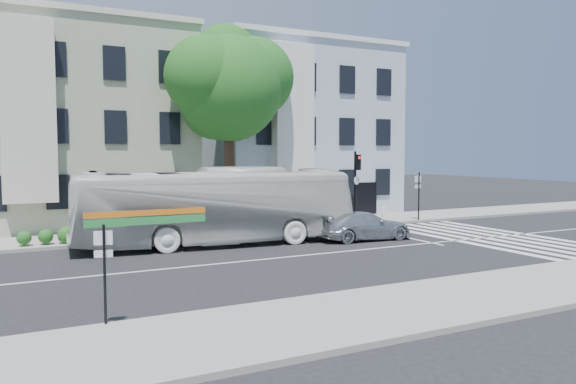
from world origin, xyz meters
TOP-DOWN VIEW (x-y plane):
  - ground at (0.00, 0.00)m, footprint 120.00×120.00m
  - sidewalk_far at (0.00, 8.00)m, footprint 80.00×4.00m
  - sidewalk_near at (0.00, -8.00)m, footprint 80.00×4.00m
  - building_left at (-7.00, 15.00)m, footprint 12.00×10.00m
  - building_right at (7.00, 15.00)m, footprint 12.00×10.00m
  - street_tree at (0.06, 8.74)m, footprint 7.30×5.90m
  - bus at (-2.40, 4.14)m, footprint 4.03×12.67m
  - sedan at (4.29, 2.21)m, footprint 2.27×4.77m
  - hedge at (-5.83, 6.71)m, footprint 8.54×1.78m
  - traffic_signal at (6.38, 5.94)m, footprint 0.43×0.53m
  - fire_hydrant at (9.46, 7.50)m, footprint 0.44×0.28m
  - near_sign_pole at (-8.88, -6.05)m, footprint 0.42×0.19m
  - far_sign_pole at (10.93, 6.14)m, footprint 0.51×0.20m

SIDE VIEW (x-z plane):
  - ground at x=0.00m, z-range 0.00..0.00m
  - sidewalk_far at x=0.00m, z-range 0.00..0.15m
  - sidewalk_near at x=0.00m, z-range 0.00..0.15m
  - hedge at x=-5.83m, z-range 0.15..0.85m
  - fire_hydrant at x=9.46m, z-range 0.16..0.92m
  - sedan at x=4.29m, z-range 0.00..1.34m
  - near_sign_pole at x=-8.88m, z-range 0.47..2.81m
  - bus at x=-2.40m, z-range 0.00..3.47m
  - far_sign_pole at x=10.93m, z-range 0.50..3.31m
  - traffic_signal at x=6.38m, z-range 0.61..4.79m
  - building_left at x=-7.00m, z-range 0.00..11.00m
  - building_right at x=7.00m, z-range 0.00..11.00m
  - street_tree at x=0.06m, z-range 2.28..13.38m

